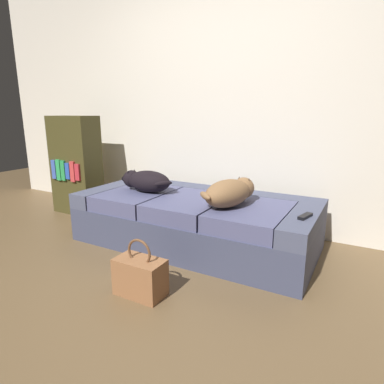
# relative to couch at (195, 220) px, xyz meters

# --- Properties ---
(ground_plane) EXTENTS (10.00, 10.00, 0.00)m
(ground_plane) POSITION_rel_couch_xyz_m (0.00, -1.10, -0.21)
(ground_plane) COLOR brown
(back_wall) EXTENTS (6.40, 0.10, 2.80)m
(back_wall) POSITION_rel_couch_xyz_m (0.00, 0.69, 1.19)
(back_wall) COLOR silver
(back_wall) RESTS_ON ground
(couch) EXTENTS (2.04, 0.94, 0.43)m
(couch) POSITION_rel_couch_xyz_m (0.00, 0.00, 0.00)
(couch) COLOR #3E435D
(couch) RESTS_ON ground
(dog_dark) EXTENTS (0.57, 0.26, 0.19)m
(dog_dark) POSITION_rel_couch_xyz_m (-0.48, -0.06, 0.32)
(dog_dark) COLOR black
(dog_dark) RESTS_ON couch
(dog_tan) EXTENTS (0.36, 0.61, 0.21)m
(dog_tan) POSITION_rel_couch_xyz_m (0.37, -0.11, 0.32)
(dog_tan) COLOR brown
(dog_tan) RESTS_ON couch
(tv_remote) EXTENTS (0.08, 0.16, 0.02)m
(tv_remote) POSITION_rel_couch_xyz_m (0.94, -0.14, 0.23)
(tv_remote) COLOR black
(tv_remote) RESTS_ON couch
(handbag) EXTENTS (0.32, 0.18, 0.38)m
(handbag) POSITION_rel_couch_xyz_m (0.10, -0.90, -0.09)
(handbag) COLOR #93603B
(handbag) RESTS_ON ground
(bookshelf) EXTENTS (0.56, 0.30, 1.10)m
(bookshelf) POSITION_rel_couch_xyz_m (-1.64, 0.17, 0.34)
(bookshelf) COLOR #413C1B
(bookshelf) RESTS_ON ground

